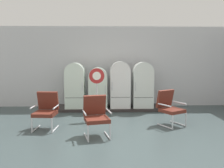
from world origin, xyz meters
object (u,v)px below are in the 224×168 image
at_px(armchair_right, 169,106).
at_px(refrigerator_2, 120,83).
at_px(refrigerator_0, 75,84).
at_px(refrigerator_3, 143,84).
at_px(sign_stand, 97,94).
at_px(armchair_left, 46,109).
at_px(armchair_center, 96,115).
at_px(refrigerator_1, 98,86).

bearing_deg(armchair_right, refrigerator_2, 123.78).
xyz_separation_m(refrigerator_0, refrigerator_3, (2.37, -0.02, 0.01)).
xyz_separation_m(armchair_right, sign_stand, (-2.04, 0.73, 0.24)).
distance_m(refrigerator_3, armchair_left, 3.60).
bearing_deg(sign_stand, refrigerator_3, 35.78).
bearing_deg(armchair_left, armchair_center, -24.93).
height_order(refrigerator_3, armchair_right, refrigerator_3).
xyz_separation_m(armchair_left, sign_stand, (1.30, 0.98, 0.24)).
height_order(refrigerator_0, refrigerator_2, refrigerator_2).
relative_size(armchair_left, armchair_right, 1.00).
distance_m(refrigerator_2, armchair_right, 2.31).
xyz_separation_m(refrigerator_0, armchair_right, (2.84, -1.88, -0.42)).
xyz_separation_m(refrigerator_3, sign_stand, (-1.58, -1.14, -0.18)).
height_order(refrigerator_2, armchair_right, refrigerator_2).
relative_size(refrigerator_0, armchair_right, 1.62).
xyz_separation_m(refrigerator_1, refrigerator_2, (0.78, 0.01, 0.12)).
bearing_deg(armchair_right, sign_stand, 160.29).
distance_m(refrigerator_1, armchair_left, 2.51).
xyz_separation_m(refrigerator_0, armchair_center, (0.83, -2.76, -0.42)).
distance_m(refrigerator_2, armchair_left, 3.01).
relative_size(refrigerator_2, armchair_right, 1.67).
relative_size(refrigerator_2, sign_stand, 1.05).
bearing_deg(refrigerator_3, armchair_left, -143.66).
height_order(refrigerator_2, armchair_left, refrigerator_2).
distance_m(armchair_right, sign_stand, 2.18).
relative_size(armchair_left, sign_stand, 0.63).
distance_m(refrigerator_1, refrigerator_2, 0.78).
bearing_deg(armchair_left, refrigerator_3, 36.34).
bearing_deg(sign_stand, armchair_right, -19.71).
bearing_deg(refrigerator_1, armchair_right, -42.58).
bearing_deg(refrigerator_1, sign_stand, -90.06).
distance_m(refrigerator_2, sign_stand, 1.40).
bearing_deg(armchair_center, sign_stand, 91.17).
bearing_deg(refrigerator_0, refrigerator_3, -0.48).
xyz_separation_m(refrigerator_3, armchair_left, (-2.88, -2.12, -0.43)).
bearing_deg(refrigerator_3, armchair_center, -119.41).
xyz_separation_m(refrigerator_1, sign_stand, (-0.00, -1.14, -0.08)).
distance_m(refrigerator_1, sign_stand, 1.14).
xyz_separation_m(refrigerator_0, refrigerator_1, (0.80, -0.01, -0.09)).
xyz_separation_m(refrigerator_1, refrigerator_3, (1.57, -0.01, 0.10)).
xyz_separation_m(refrigerator_2, refrigerator_3, (0.80, -0.02, -0.01)).
distance_m(refrigerator_0, refrigerator_2, 1.58).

